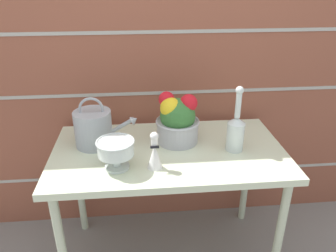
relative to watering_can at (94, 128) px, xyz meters
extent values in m
plane|color=gray|center=(0.39, -0.09, -0.84)|extent=(12.00, 12.00, 0.00)
cube|color=brown|center=(0.39, 0.33, 0.26)|extent=(3.60, 0.08, 2.20)
cube|color=#A8A399|center=(0.39, 0.29, -0.50)|extent=(3.53, 0.00, 0.02)
cube|color=#A8A399|center=(0.39, 0.29, 0.08)|extent=(3.53, 0.00, 0.02)
cube|color=#A8A399|center=(0.39, 0.29, 0.44)|extent=(3.53, 0.00, 0.02)
cube|color=beige|center=(0.39, -0.09, -0.12)|extent=(1.21, 0.67, 0.04)
cylinder|color=beige|center=(-0.16, -0.36, -0.49)|extent=(0.04, 0.04, 0.70)
cylinder|color=beige|center=(0.93, -0.36, -0.49)|extent=(0.04, 0.04, 0.70)
cylinder|color=beige|center=(-0.16, 0.19, -0.49)|extent=(0.04, 0.04, 0.70)
cylinder|color=beige|center=(0.93, 0.19, -0.49)|extent=(0.04, 0.04, 0.70)
cylinder|color=#9EA3A8|center=(0.00, 0.00, 0.00)|extent=(0.20, 0.20, 0.19)
cylinder|color=#9EA3A8|center=(0.15, 0.00, 0.01)|extent=(0.14, 0.02, 0.09)
cone|color=#9EA3A8|center=(0.21, 0.00, 0.04)|extent=(0.05, 0.05, 0.06)
torus|color=#9EA3A8|center=(0.00, 0.00, 0.11)|extent=(0.13, 0.01, 0.13)
cylinder|color=silver|center=(0.13, -0.24, -0.09)|extent=(0.12, 0.12, 0.01)
cylinder|color=silver|center=(0.13, -0.24, -0.06)|extent=(0.04, 0.04, 0.06)
sphere|color=silver|center=(0.13, -0.24, -0.05)|extent=(0.05, 0.05, 0.05)
cylinder|color=silver|center=(0.13, -0.24, 0.01)|extent=(0.17, 0.17, 0.07)
torus|color=silver|center=(0.13, -0.24, 0.04)|extent=(0.18, 0.18, 0.01)
cylinder|color=#ADADB2|center=(0.44, 0.00, -0.04)|extent=(0.22, 0.22, 0.12)
torus|color=#ADADB2|center=(0.44, 0.00, 0.02)|extent=(0.24, 0.24, 0.01)
sphere|color=#387033|center=(0.44, 0.00, 0.05)|extent=(0.19, 0.19, 0.19)
sphere|color=yellow|center=(0.41, -0.01, 0.10)|extent=(0.11, 0.11, 0.11)
sphere|color=red|center=(0.38, 0.03, 0.14)|extent=(0.08, 0.08, 0.08)
sphere|color=red|center=(0.50, -0.01, 0.12)|extent=(0.09, 0.09, 0.09)
cylinder|color=silver|center=(0.73, -0.12, -0.02)|extent=(0.09, 0.09, 0.15)
cone|color=silver|center=(0.73, -0.12, 0.07)|extent=(0.09, 0.09, 0.03)
cylinder|color=silver|center=(0.73, -0.12, 0.15)|extent=(0.03, 0.03, 0.13)
sphere|color=silver|center=(0.73, -0.12, 0.23)|extent=(0.04, 0.04, 0.04)
cone|color=white|center=(0.31, -0.26, -0.04)|extent=(0.07, 0.07, 0.13)
cylinder|color=white|center=(0.31, -0.26, 0.05)|extent=(0.03, 0.03, 0.04)
sphere|color=white|center=(0.31, -0.26, 0.07)|extent=(0.04, 0.04, 0.04)
cube|color=black|center=(0.31, -0.27, 0.02)|extent=(0.04, 0.01, 0.01)
camera|label=1|loc=(0.24, -1.58, 0.75)|focal=35.00mm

